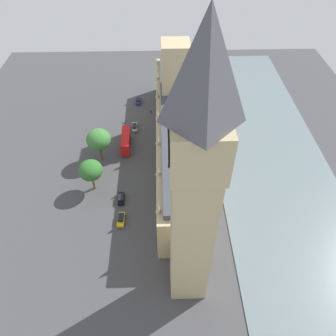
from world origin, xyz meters
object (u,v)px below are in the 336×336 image
car_blue_corner (138,100)px  double_decker_bus_trailing (126,141)px  car_silver_midblock (135,127)px  plane_tree_by_river_gate (91,170)px  pedestrian_near_tower (151,111)px  parliament_building (176,127)px  car_black_kerbside (121,198)px  clock_tower (195,192)px  street_lamp_leading (92,177)px  plane_tree_far_end (98,139)px  street_lamp_opposite_hall (102,139)px  car_yellow_cab_under_trees (121,219)px

car_blue_corner → double_decker_bus_trailing: size_ratio=0.42×
car_silver_midblock → plane_tree_by_river_gate: size_ratio=0.48×
pedestrian_near_tower → parliament_building: bearing=74.6°
car_silver_midblock → pedestrian_near_tower: (-5.53, -9.27, -0.16)m
car_black_kerbside → pedestrian_near_tower: size_ratio=2.67×
clock_tower → street_lamp_leading: bearing=-49.9°
double_decker_bus_trailing → car_black_kerbside: 22.38m
car_silver_midblock → double_decker_bus_trailing: bearing=-107.3°
plane_tree_far_end → street_lamp_opposite_hall: (0.25, -5.31, -3.98)m
parliament_building → plane_tree_by_river_gate: (23.73, 16.98, -0.88)m
double_decker_bus_trailing → car_yellow_cab_under_trees: (-0.49, 29.23, -1.75)m
car_silver_midblock → car_yellow_cab_under_trees: same height
car_yellow_cab_under_trees → car_blue_corner: bearing=-90.8°
parliament_building → double_decker_bus_trailing: 16.81m
parliament_building → plane_tree_by_river_gate: parliament_building is taller
parliament_building → car_black_kerbside: bearing=53.7°
street_lamp_opposite_hall → street_lamp_leading: bearing=87.3°
clock_tower → car_blue_corner: size_ratio=13.34×
car_silver_midblock → car_black_kerbside: same height
parliament_building → car_silver_midblock: bearing=-36.4°
parliament_building → street_lamp_opposite_hall: 23.60m
parliament_building → plane_tree_by_river_gate: 29.19m
pedestrian_near_tower → street_lamp_opposite_hall: street_lamp_opposite_hall is taller
clock_tower → car_black_kerbside: bearing=-55.8°
parliament_building → pedestrian_near_tower: size_ratio=46.64×
parliament_building → car_blue_corner: (12.98, -26.43, -7.23)m
car_black_kerbside → pedestrian_near_tower: (-7.78, -40.97, -0.16)m
car_silver_midblock → double_decker_bus_trailing: 9.80m
parliament_building → plane_tree_far_end: parliament_building is taller
clock_tower → car_blue_corner: bearing=-79.5°
car_blue_corner → street_lamp_opposite_hall: size_ratio=0.78×
car_blue_corner → double_decker_bus_trailing: bearing=-95.8°
parliament_building → street_lamp_leading: parliament_building is taller
car_blue_corner → car_silver_midblock: size_ratio=0.93×
pedestrian_near_tower → plane_tree_by_river_gate: plane_tree_by_river_gate is taller
car_yellow_cab_under_trees → plane_tree_far_end: 25.73m
parliament_building → street_lamp_leading: size_ratio=12.66×
pedestrian_near_tower → plane_tree_by_river_gate: size_ratio=0.16×
plane_tree_by_river_gate → plane_tree_far_end: bearing=-93.5°
parliament_building → car_blue_corner: parliament_building is taller
car_blue_corner → double_decker_bus_trailing: double_decker_bus_trailing is taller
car_silver_midblock → plane_tree_by_river_gate: plane_tree_by_river_gate is taller
parliament_building → clock_tower: bearing=90.4°
plane_tree_far_end → car_yellow_cab_under_trees: bearing=107.9°
car_black_kerbside → street_lamp_opposite_hall: (7.34, -21.91, 3.15)m
clock_tower → street_lamp_leading: 46.14m
parliament_building → plane_tree_by_river_gate: size_ratio=7.53×
car_black_kerbside → car_yellow_cab_under_trees: same height
car_yellow_cab_under_trees → street_lamp_opposite_hall: street_lamp_opposite_hall is taller
pedestrian_near_tower → car_yellow_cab_under_trees: bearing=43.2°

